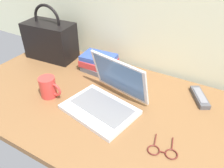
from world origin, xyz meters
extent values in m
cube|color=brown|center=(0.00, 0.00, 0.01)|extent=(1.60, 0.76, 0.03)
cube|color=silver|center=(-0.06, -0.06, 0.04)|extent=(0.35, 0.28, 0.02)
cube|color=slate|center=(-0.05, -0.05, 0.05)|extent=(0.29, 0.19, 0.00)
cube|color=silver|center=(-0.03, 0.07, 0.14)|extent=(0.31, 0.12, 0.20)
cube|color=#4C72A5|center=(-0.03, 0.07, 0.15)|extent=(0.27, 0.10, 0.17)
cylinder|color=red|center=(-0.33, -0.09, 0.08)|extent=(0.08, 0.08, 0.10)
torus|color=red|center=(-0.29, -0.09, 0.08)|extent=(0.07, 0.01, 0.07)
cylinder|color=brown|center=(-0.33, -0.09, 0.13)|extent=(0.07, 0.07, 0.00)
cube|color=#4C4C51|center=(0.31, 0.25, 0.04)|extent=(0.12, 0.16, 0.02)
cube|color=slate|center=(0.31, 0.25, 0.05)|extent=(0.09, 0.12, 0.00)
torus|color=#591E19|center=(0.23, -0.15, 0.03)|extent=(0.06, 0.06, 0.01)
torus|color=#591E19|center=(0.29, -0.13, 0.03)|extent=(0.06, 0.06, 0.01)
cube|color=#591E19|center=(0.26, -0.14, 0.03)|extent=(0.02, 0.01, 0.00)
cube|color=#591E19|center=(0.22, -0.10, 0.03)|extent=(0.02, 0.06, 0.00)
cube|color=#591E19|center=(0.28, -0.08, 0.03)|extent=(0.02, 0.06, 0.00)
cube|color=black|center=(-0.59, 0.23, 0.14)|extent=(0.31, 0.18, 0.22)
torus|color=black|center=(-0.59, 0.23, 0.27)|extent=(0.18, 0.03, 0.18)
cube|color=#595960|center=(-0.26, 0.24, 0.04)|extent=(0.17, 0.16, 0.03)
cube|color=#B23333|center=(-0.26, 0.24, 0.08)|extent=(0.19, 0.15, 0.04)
cube|color=#334C99|center=(-0.26, 0.24, 0.11)|extent=(0.20, 0.14, 0.03)
camera|label=1|loc=(0.36, -0.68, 0.70)|focal=35.70mm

